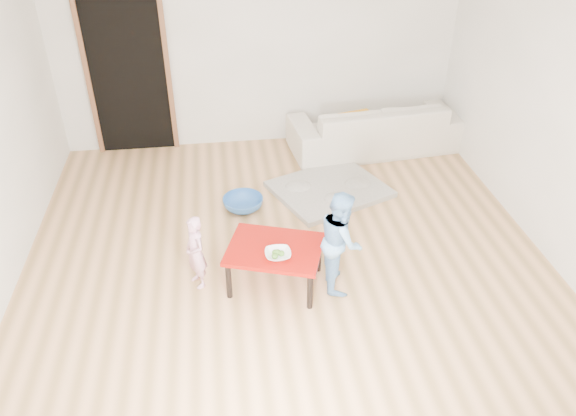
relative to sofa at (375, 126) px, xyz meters
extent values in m
cube|color=#9F7744|center=(-1.43, -2.05, -0.31)|extent=(5.00, 5.00, 0.01)
cube|color=white|center=(-1.43, 0.45, 0.99)|extent=(5.00, 0.02, 2.60)
cube|color=white|center=(1.07, -2.05, 0.99)|extent=(0.02, 5.00, 2.60)
imported|color=beige|center=(0.00, 0.00, 0.00)|extent=(2.23, 1.06, 0.63)
cube|color=orange|center=(-0.28, -0.20, 0.16)|extent=(0.57, 0.53, 0.13)
imported|color=white|center=(-1.57, -2.63, 0.12)|extent=(0.22, 0.22, 0.05)
imported|color=#D36093|center=(-2.28, -2.40, 0.04)|extent=(0.27, 0.31, 0.71)
imported|color=#5F8FDC|center=(-1.01, -2.56, 0.16)|extent=(0.40, 0.50, 0.96)
imported|color=#2B5EA5|center=(-1.79, -1.22, -0.25)|extent=(0.44, 0.44, 0.14)
camera|label=1|loc=(-2.00, -6.39, 3.08)|focal=35.00mm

